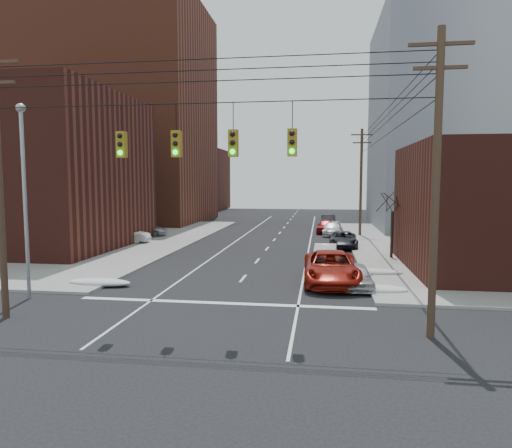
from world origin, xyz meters
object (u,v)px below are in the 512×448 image
(lot_car_c, at_px, (56,242))
(parked_car_a, at_px, (357,276))
(parked_car_e, at_px, (326,226))
(lot_car_d, at_px, (114,229))
(parked_car_d, at_px, (332,229))
(lot_car_a, at_px, (127,235))
(parked_car_c, at_px, (343,240))
(lot_car_b, at_px, (145,230))
(parked_car_b, at_px, (325,255))
(red_pickup, at_px, (331,268))
(parked_car_f, at_px, (328,221))

(lot_car_c, bearing_deg, parked_car_a, -108.65)
(parked_car_e, bearing_deg, lot_car_d, -153.95)
(parked_car_d, bearing_deg, lot_car_a, -150.66)
(parked_car_c, height_order, parked_car_e, parked_car_e)
(parked_car_e, bearing_deg, lot_car_b, -153.45)
(parked_car_e, xyz_separation_m, lot_car_d, (-21.27, -7.21, 0.14))
(parked_car_e, xyz_separation_m, lot_car_a, (-18.06, -11.40, 0.07))
(parked_car_d, height_order, parked_car_e, parked_car_e)
(parked_car_b, height_order, parked_car_d, parked_car_b)
(parked_car_a, distance_m, parked_car_d, 23.91)
(parked_car_c, xyz_separation_m, lot_car_c, (-22.77, -6.03, 0.17))
(red_pickup, height_order, parked_car_f, red_pickup)
(parked_car_d, relative_size, lot_car_a, 1.13)
(parked_car_a, bearing_deg, parked_car_e, 89.46)
(red_pickup, bearing_deg, parked_car_f, 87.67)
(parked_car_d, bearing_deg, red_pickup, -88.56)
(parked_car_a, bearing_deg, parked_car_c, 86.56)
(lot_car_d, bearing_deg, parked_car_a, -142.99)
(lot_car_b, xyz_separation_m, lot_car_c, (-3.09, -10.67, 0.09))
(parked_car_c, relative_size, parked_car_f, 1.07)
(red_pickup, bearing_deg, parked_car_e, 88.22)
(parked_car_e, relative_size, lot_car_d, 1.01)
(parked_car_b, xyz_separation_m, lot_car_b, (-18.09, 13.03, 0.09))
(lot_car_a, bearing_deg, parked_car_e, -59.33)
(red_pickup, distance_m, parked_car_e, 25.07)
(lot_car_b, distance_m, lot_car_c, 11.11)
(red_pickup, xyz_separation_m, lot_car_c, (-21.45, 8.00, -0.02))
(parked_car_d, bearing_deg, lot_car_b, -164.37)
(parked_car_e, xyz_separation_m, parked_car_f, (0.30, 6.31, 0.01))
(parked_car_f, distance_m, lot_car_a, 25.51)
(lot_car_d, bearing_deg, lot_car_c, 165.75)
(parked_car_b, distance_m, parked_car_d, 17.33)
(red_pickup, distance_m, lot_car_a, 22.65)
(parked_car_d, distance_m, lot_car_b, 19.43)
(parked_car_b, distance_m, parked_car_c, 8.55)
(red_pickup, relative_size, lot_car_b, 1.41)
(lot_car_a, bearing_deg, lot_car_c, 147.56)
(parked_car_c, bearing_deg, parked_car_e, 97.91)
(parked_car_a, xyz_separation_m, parked_car_d, (-0.73, 23.90, 0.03))
(parked_car_f, height_order, lot_car_a, parked_car_f)
(parked_car_f, bearing_deg, lot_car_a, -138.47)
(parked_car_c, distance_m, parked_car_d, 8.94)
(parked_car_b, xyz_separation_m, parked_car_d, (0.87, 17.30, -0.01))
(parked_car_b, distance_m, parked_car_e, 19.44)
(parked_car_c, height_order, parked_car_f, parked_car_f)
(parked_car_a, distance_m, parked_car_b, 6.79)
(parked_car_a, distance_m, parked_car_c, 14.99)
(lot_car_d, bearing_deg, parked_car_f, -71.12)
(parked_car_d, xyz_separation_m, lot_car_d, (-21.86, -5.08, 0.23))
(red_pickup, relative_size, parked_car_f, 1.36)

